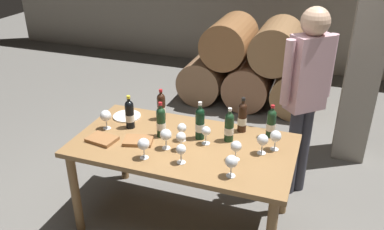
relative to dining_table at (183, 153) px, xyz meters
name	(u,v)px	position (x,y,z in m)	size (l,w,h in m)	color
ground_plane	(184,220)	(0.00, 0.00, -0.67)	(14.00, 14.00, 0.00)	#66635E
barrel_stack	(252,66)	(0.00, 2.60, -0.15)	(1.86, 0.90, 1.15)	#8C6647
stone_pillar	(370,37)	(1.30, 1.60, 0.63)	(0.32, 0.32, 2.60)	gray
dining_table	(183,153)	(0.00, 0.00, 0.00)	(1.70, 0.90, 0.76)	olive
wine_bottle_0	(161,122)	(-0.20, 0.05, 0.22)	(0.07, 0.07, 0.29)	#19381E
wine_bottle_1	(200,123)	(0.09, 0.12, 0.23)	(0.07, 0.07, 0.31)	black
wine_bottle_2	(130,114)	(-0.50, 0.10, 0.22)	(0.07, 0.07, 0.29)	black
wine_bottle_3	(229,127)	(0.32, 0.16, 0.21)	(0.07, 0.07, 0.28)	#19381E
wine_bottle_4	(271,123)	(0.61, 0.34, 0.21)	(0.07, 0.07, 0.27)	#19381E
wine_bottle_5	(161,106)	(-0.32, 0.33, 0.21)	(0.07, 0.07, 0.27)	black
wine_bottle_6	(242,117)	(0.38, 0.34, 0.22)	(0.07, 0.07, 0.29)	black
wine_glass_0	(206,132)	(0.17, 0.05, 0.20)	(0.07, 0.07, 0.15)	white
wine_glass_1	(144,144)	(-0.19, -0.29, 0.20)	(0.09, 0.09, 0.16)	white
wine_glass_2	(231,162)	(0.45, -0.30, 0.20)	(0.09, 0.09, 0.16)	white
wine_glass_3	(263,140)	(0.60, 0.06, 0.20)	(0.08, 0.08, 0.16)	white
wine_glass_4	(236,147)	(0.43, -0.09, 0.20)	(0.08, 0.08, 0.15)	white
wine_glass_5	(182,129)	(-0.03, 0.04, 0.20)	(0.07, 0.07, 0.15)	white
wine_glass_6	(181,150)	(0.08, -0.26, 0.20)	(0.07, 0.07, 0.15)	white
wine_glass_7	(276,137)	(0.68, 0.14, 0.20)	(0.09, 0.09, 0.16)	white
wine_glass_8	(106,116)	(-0.68, 0.01, 0.21)	(0.09, 0.09, 0.17)	white
wine_glass_9	(166,135)	(-0.10, -0.11, 0.20)	(0.09, 0.09, 0.16)	white
wine_glass_10	(181,138)	(0.02, -0.10, 0.20)	(0.07, 0.07, 0.15)	white
tasting_notebook	(138,141)	(-0.33, -0.10, 0.11)	(0.22, 0.16, 0.03)	#936038
leather_ledger	(102,139)	(-0.61, -0.18, 0.11)	(0.22, 0.16, 0.03)	#936038
serving_plate	(127,116)	(-0.62, 0.26, 0.10)	(0.24, 0.24, 0.01)	white
sommelier_presenting	(306,88)	(0.82, 0.75, 0.37)	(0.39, 0.36, 1.72)	#383842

